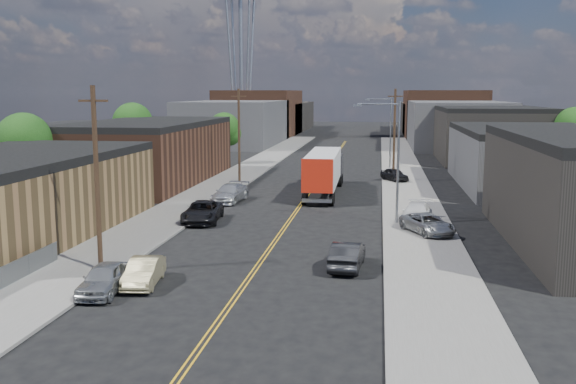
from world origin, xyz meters
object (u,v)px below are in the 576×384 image
(car_left_a, at_px, (104,279))
(car_left_d, at_px, (230,193))
(car_left_b, at_px, (144,272))
(semi_truck, at_px, (325,169))
(car_right_lot_c, at_px, (394,174))
(car_right_oncoming, at_px, (347,255))
(car_right_lot_a, at_px, (428,224))
(car_left_c, at_px, (202,212))
(car_right_lot_b, at_px, (417,213))

(car_left_a, distance_m, car_left_d, 26.43)
(car_left_b, bearing_deg, semi_truck, 70.76)
(semi_truck, bearing_deg, car_left_a, -104.38)
(car_right_lot_c, bearing_deg, car_left_d, -164.49)
(car_left_a, bearing_deg, car_left_b, 44.39)
(car_right_lot_c, bearing_deg, car_left_b, -138.46)
(car_right_oncoming, bearing_deg, car_left_d, -56.34)
(car_left_a, xyz_separation_m, car_left_b, (1.40, 1.55, -0.05))
(car_right_lot_a, height_order, car_right_lot_c, car_right_lot_c)
(car_left_a, height_order, car_left_c, car_left_c)
(semi_truck, xyz_separation_m, car_right_lot_c, (6.81, 8.86, -1.52))
(semi_truck, xyz_separation_m, car_right_oncoming, (3.50, -26.40, -1.59))
(car_left_a, relative_size, car_left_d, 0.79)
(car_right_lot_b, bearing_deg, car_left_a, -120.90)
(car_right_oncoming, xyz_separation_m, car_right_lot_c, (3.31, 35.25, 0.07))
(semi_truck, relative_size, car_right_oncoming, 3.44)
(car_left_a, xyz_separation_m, car_right_lot_b, (15.84, 18.76, 0.12))
(car_left_c, xyz_separation_m, car_right_lot_b, (15.84, 1.32, 0.08))
(semi_truck, distance_m, car_right_lot_c, 11.28)
(car_left_b, bearing_deg, car_right_lot_a, 34.93)
(car_right_lot_b, bearing_deg, car_right_lot_a, -72.04)
(car_right_oncoming, distance_m, car_right_lot_c, 35.41)
(car_right_lot_a, distance_m, car_right_lot_b, 3.60)
(car_left_c, relative_size, car_right_lot_b, 1.14)
(car_right_lot_b, bearing_deg, car_right_lot_c, 102.12)
(car_right_lot_b, distance_m, car_right_lot_c, 22.66)
(car_left_a, height_order, car_right_oncoming, car_right_oncoming)
(car_right_lot_c, bearing_deg, car_right_lot_b, -117.13)
(car_left_d, distance_m, car_right_lot_c, 20.99)
(car_right_lot_c, bearing_deg, car_left_c, -151.54)
(car_left_b, xyz_separation_m, car_left_c, (-1.40, 15.89, 0.09))
(semi_truck, xyz_separation_m, car_right_lot_a, (8.48, -17.34, -1.53))
(car_left_b, bearing_deg, car_left_d, 85.82)
(car_right_lot_a, xyz_separation_m, car_right_lot_b, (-0.54, 3.56, 0.05))
(car_left_b, relative_size, car_right_lot_a, 0.88)
(car_left_a, distance_m, car_left_c, 17.44)
(car_right_lot_b, xyz_separation_m, car_right_lot_c, (-1.13, 22.63, -0.03))
(car_left_b, distance_m, car_right_oncoming, 11.00)
(car_right_lot_c, bearing_deg, car_right_lot_a, -116.33)
(car_right_lot_a, bearing_deg, car_left_d, 119.00)
(car_left_b, bearing_deg, car_right_lot_c, 64.13)
(car_right_oncoming, bearing_deg, car_left_c, -40.42)
(car_left_a, relative_size, car_right_lot_c, 1.09)
(car_left_d, distance_m, car_right_lot_a, 19.86)
(car_right_lot_c, bearing_deg, semi_truck, -157.55)
(car_left_a, xyz_separation_m, car_right_lot_c, (14.71, 41.39, 0.09))
(car_right_lot_a, xyz_separation_m, car_right_lot_c, (-1.67, 26.20, 0.02))
(car_left_a, bearing_deg, car_right_oncoming, 24.80)
(car_left_c, distance_m, car_right_lot_b, 15.89)
(car_left_a, distance_m, car_left_b, 2.09)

